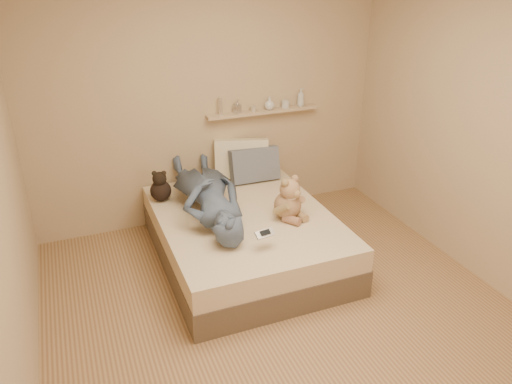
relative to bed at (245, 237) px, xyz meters
name	(u,v)px	position (x,y,z in m)	size (l,w,h in m)	color
room	(292,163)	(0.00, -0.93, 1.08)	(3.80, 3.80, 3.80)	#9B7B50
bed	(245,237)	(0.00, 0.00, 0.00)	(1.50, 1.90, 0.45)	brown
game_console	(265,234)	(-0.05, -0.60, 0.37)	(0.17, 0.09, 0.05)	silver
teddy_bear	(289,201)	(0.34, -0.20, 0.39)	(0.32, 0.33, 0.40)	#A07E58
dark_plush	(160,188)	(-0.63, 0.57, 0.36)	(0.20, 0.20, 0.31)	black
pillow_cream	(242,158)	(0.28, 0.83, 0.43)	(0.55, 0.16, 0.40)	beige
pillow_grey	(254,165)	(0.37, 0.69, 0.40)	(0.50, 0.14, 0.34)	slate
person	(207,194)	(-0.28, 0.18, 0.41)	(0.55, 1.50, 0.36)	#44536C
wall_shelf	(263,112)	(0.55, 0.91, 0.88)	(1.20, 0.12, 0.03)	tan
shelf_bottles	(272,103)	(0.65, 0.91, 0.96)	(0.96, 0.13, 0.19)	white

